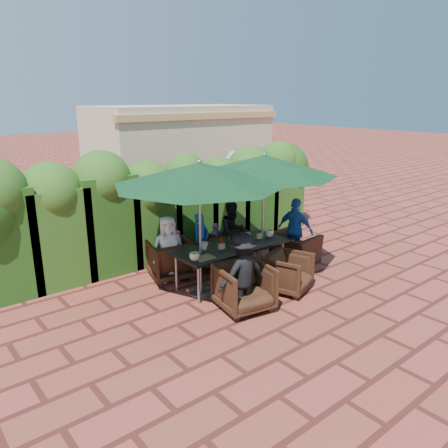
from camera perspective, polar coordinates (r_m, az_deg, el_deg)
ground at (r=8.43m, az=1.34°, el=-8.08°), size 80.00×80.00×0.00m
dining_table at (r=8.35m, az=1.00°, el=-3.32°), size 2.28×0.90×0.75m
umbrella_left at (r=7.48m, az=-3.24°, el=6.55°), size 3.01×3.01×2.46m
umbrella_right at (r=8.47m, az=5.26°, el=7.64°), size 2.82×2.82×2.46m
chair_far_left at (r=8.72m, az=-6.99°, el=-4.40°), size 0.97×0.93×0.83m
chair_far_mid at (r=9.28m, az=-2.89°, el=-3.38°), size 0.82×0.79×0.72m
chair_far_right at (r=9.74m, az=1.06°, el=-2.46°), size 0.70×0.66×0.69m
chair_near_left at (r=7.41m, az=2.66°, el=-7.98°), size 0.98×0.93×0.87m
chair_near_right at (r=8.17m, az=8.41°, el=-6.07°), size 0.96×0.93×0.78m
chair_end_right at (r=9.61m, az=9.16°, el=-2.50°), size 0.71×1.01×0.83m
adult_far_left at (r=8.52m, az=-7.29°, el=-3.24°), size 0.73×0.57×1.30m
adult_far_mid at (r=9.08m, az=-3.01°, el=-2.26°), size 0.51×0.45×1.19m
adult_far_right at (r=9.44m, az=1.15°, el=-1.04°), size 0.67×0.44×1.34m
adult_near_left at (r=7.25m, az=2.41°, el=-6.37°), size 0.91×0.49×1.37m
adult_end_right at (r=9.57m, az=9.30°, el=-0.79°), size 0.61×0.90×1.41m
child_left at (r=8.97m, az=-5.98°, el=-3.54°), size 0.40×0.37×0.90m
child_right at (r=9.60m, az=-0.99°, el=-2.33°), size 0.37×0.34×0.83m
pedestrian_a at (r=12.35m, az=-5.35°, el=4.32°), size 1.80×1.49×1.87m
pedestrian_b at (r=12.85m, az=-2.60°, el=4.10°), size 0.81×0.58×1.55m
pedestrian_c at (r=13.41m, az=1.43°, el=5.44°), size 1.27×1.26×1.92m
cup_a at (r=7.58m, az=-3.88°, el=-4.27°), size 0.18×0.18×0.14m
cup_b at (r=8.11m, az=-2.59°, el=-2.87°), size 0.14×0.14×0.14m
cup_c at (r=8.21m, az=2.04°, el=-2.71°), size 0.15×0.15×0.12m
cup_d at (r=8.71m, az=3.05°, el=-1.56°), size 0.13×0.13×0.12m
cup_e at (r=8.88m, az=5.93°, el=-1.23°), size 0.18×0.18×0.14m
ketchup_bottle at (r=8.22m, az=-0.35°, el=-2.46°), size 0.04×0.04×0.17m
sauce_bottle at (r=8.35m, az=0.64°, el=-2.16°), size 0.04×0.04×0.17m
serving_tray at (r=7.69m, az=-2.60°, el=-4.44°), size 0.35×0.25×0.02m
number_block_left at (r=8.13m, az=-0.32°, el=-2.93°), size 0.12×0.06×0.10m
number_block_right at (r=8.76m, az=4.63°, el=-1.57°), size 0.12×0.06×0.10m
hedge_wall at (r=9.67m, az=-8.71°, el=3.35°), size 9.10×1.60×2.53m
building at (r=15.50m, az=-5.69°, el=9.25°), size 6.20×3.08×3.20m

